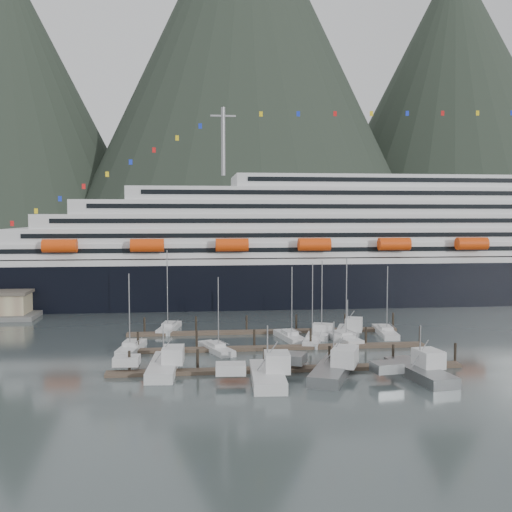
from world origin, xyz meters
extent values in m
plane|color=#414C4D|center=(0.00, 0.00, 0.00)|extent=(1600.00, 1600.00, 0.00)
cone|color=black|center=(40.00, 560.00, 180.00)|extent=(400.00, 400.00, 420.00)
cone|color=black|center=(-220.00, 600.00, 145.00)|extent=(340.00, 340.00, 340.00)
cone|color=black|center=(300.00, 620.00, 155.00)|extent=(360.00, 360.00, 360.00)
cube|color=black|center=(25.00, 55.00, 4.00)|extent=(210.00, 28.00, 12.00)
cube|color=silver|center=(25.00, 55.00, 10.50)|extent=(205.80, 27.44, 1.50)
cube|color=silver|center=(30.00, 55.00, 13.10)|extent=(185.00, 26.00, 3.20)
cube|color=black|center=(30.00, 41.95, 13.26)|extent=(175.75, 0.20, 1.00)
cube|color=silver|center=(32.00, 55.00, 16.30)|extent=(180.00, 25.00, 3.20)
cube|color=black|center=(32.00, 42.45, 16.46)|extent=(171.00, 0.20, 1.00)
cube|color=silver|center=(34.00, 55.00, 19.50)|extent=(172.00, 24.00, 3.20)
cube|color=black|center=(34.00, 42.95, 19.66)|extent=(163.40, 0.20, 1.00)
cube|color=silver|center=(36.00, 55.00, 22.70)|extent=(160.00, 23.00, 3.20)
cube|color=black|center=(36.00, 43.45, 22.86)|extent=(152.00, 0.20, 1.00)
cube|color=silver|center=(38.00, 55.00, 25.80)|extent=(140.00, 22.00, 3.00)
cube|color=black|center=(38.00, 43.95, 25.95)|extent=(133.00, 0.20, 1.00)
cube|color=silver|center=(40.00, 55.00, 28.80)|extent=(95.00, 20.00, 3.00)
cube|color=black|center=(40.00, 44.95, 28.95)|extent=(90.25, 0.20, 1.00)
cylinder|color=gray|center=(-10.00, 55.00, 38.30)|extent=(1.00, 1.00, 16.00)
cylinder|color=#F3430C|center=(-45.00, 40.00, 14.50)|extent=(7.00, 2.80, 2.80)
cylinder|color=#F3430C|center=(-27.00, 40.00, 14.50)|extent=(7.00, 2.80, 2.80)
cylinder|color=#F3430C|center=(-9.00, 40.00, 14.50)|extent=(7.00, 2.80, 2.80)
cylinder|color=#F3430C|center=(9.00, 40.00, 14.50)|extent=(7.00, 2.80, 2.80)
cylinder|color=#F3430C|center=(27.00, 40.00, 14.50)|extent=(7.00, 2.80, 2.80)
cylinder|color=#F3430C|center=(45.00, 40.00, 14.50)|extent=(7.00, 2.80, 2.80)
cube|color=#41332A|center=(-5.00, -10.00, 0.25)|extent=(48.00, 2.00, 0.50)
cylinder|color=black|center=(-26.00, -8.90, 1.40)|extent=(0.36, 0.36, 3.20)
cylinder|color=black|center=(-17.00, -8.90, 1.40)|extent=(0.36, 0.36, 3.20)
cylinder|color=black|center=(-8.00, -8.90, 1.40)|extent=(0.36, 0.36, 3.20)
cylinder|color=black|center=(1.00, -8.90, 1.40)|extent=(0.36, 0.36, 3.20)
cylinder|color=black|center=(10.00, -8.90, 1.40)|extent=(0.36, 0.36, 3.20)
cylinder|color=black|center=(19.00, -8.90, 1.40)|extent=(0.36, 0.36, 3.20)
cube|color=#41332A|center=(-5.00, 3.00, 0.25)|extent=(48.00, 2.00, 0.50)
cylinder|color=black|center=(-26.00, 4.10, 1.40)|extent=(0.36, 0.36, 3.20)
cylinder|color=black|center=(-17.00, 4.10, 1.40)|extent=(0.36, 0.36, 3.20)
cylinder|color=black|center=(-8.00, 4.10, 1.40)|extent=(0.36, 0.36, 3.20)
cylinder|color=black|center=(1.00, 4.10, 1.40)|extent=(0.36, 0.36, 3.20)
cylinder|color=black|center=(10.00, 4.10, 1.40)|extent=(0.36, 0.36, 3.20)
cylinder|color=black|center=(19.00, 4.10, 1.40)|extent=(0.36, 0.36, 3.20)
cube|color=#41332A|center=(-5.00, 16.00, 0.25)|extent=(48.00, 2.00, 0.50)
cylinder|color=black|center=(-26.00, 17.10, 1.40)|extent=(0.36, 0.36, 3.20)
cylinder|color=black|center=(-17.00, 17.10, 1.40)|extent=(0.36, 0.36, 3.20)
cylinder|color=black|center=(-8.00, 17.10, 1.40)|extent=(0.36, 0.36, 3.20)
cylinder|color=black|center=(1.00, 17.10, 1.40)|extent=(0.36, 0.36, 3.20)
cylinder|color=black|center=(10.00, 17.10, 1.40)|extent=(0.36, 0.36, 3.20)
cylinder|color=black|center=(19.00, 17.10, 1.40)|extent=(0.36, 0.36, 3.20)
cube|color=silver|center=(-27.00, 4.10, 0.25)|extent=(4.09, 9.83, 1.48)
cube|color=silver|center=(-27.00, 4.10, 1.22)|extent=(2.58, 3.60, 0.85)
cylinder|color=gray|center=(-27.14, 3.15, 6.52)|extent=(0.17, 0.17, 11.13)
cube|color=silver|center=(-14.07, 2.47, 0.25)|extent=(5.65, 9.51, 1.30)
cube|color=silver|center=(-14.07, 2.47, 1.07)|extent=(2.92, 3.70, 0.74)
cylinder|color=gray|center=(-13.73, 1.61, 6.20)|extent=(0.15, 0.15, 10.73)
cube|color=silver|center=(-1.38, 9.98, 0.25)|extent=(4.43, 9.84, 1.40)
cube|color=silver|center=(-1.38, 9.98, 1.15)|extent=(2.62, 3.66, 0.80)
cylinder|color=gray|center=(-1.20, 9.04, 6.64)|extent=(0.16, 0.16, 11.47)
cube|color=silver|center=(1.99, 7.18, 0.25)|extent=(5.35, 10.61, 1.32)
cube|color=silver|center=(1.99, 7.18, 1.08)|extent=(2.85, 4.01, 0.75)
cylinder|color=gray|center=(1.69, 6.19, 6.99)|extent=(0.15, 0.15, 12.28)
cube|color=silver|center=(-21.84, 20.00, 0.25)|extent=(4.41, 10.28, 1.40)
cube|color=silver|center=(-21.84, 20.00, 1.15)|extent=(2.61, 3.80, 0.80)
cylinder|color=gray|center=(-22.03, 19.02, 7.80)|extent=(0.16, 0.16, 13.81)
cube|color=silver|center=(4.69, 12.38, 0.25)|extent=(5.25, 9.49, 1.42)
cube|color=silver|center=(4.69, 12.38, 1.17)|extent=(2.89, 3.65, 0.81)
cylinder|color=gray|center=(4.42, 11.51, 7.04)|extent=(0.16, 0.16, 12.26)
cube|color=silver|center=(15.98, 12.35, 0.25)|extent=(3.66, 10.78, 1.41)
cube|color=silver|center=(15.98, 12.35, 1.16)|extent=(2.37, 3.88, 0.81)
cylinder|color=gray|center=(15.87, 11.30, 6.51)|extent=(0.16, 0.16, 11.21)
cube|color=silver|center=(7.27, 7.68, 0.25)|extent=(4.53, 10.05, 1.51)
cube|color=silver|center=(7.27, 7.68, 1.24)|extent=(2.74, 3.73, 0.86)
cylinder|color=gray|center=(7.44, 6.73, 7.48)|extent=(0.17, 0.17, 13.02)
cube|color=silver|center=(-21.54, -8.60, 0.35)|extent=(4.30, 13.02, 1.97)
cube|color=silver|center=(-26.41, -8.31, 1.58)|extent=(3.52, 3.01, 1.18)
cube|color=silver|center=(-20.26, -8.67, 2.27)|extent=(2.98, 4.01, 2.17)
cube|color=black|center=(-20.26, -8.67, 3.06)|extent=(2.77, 3.74, 0.49)
cylinder|color=gray|center=(-21.54, -8.60, 3.95)|extent=(0.16, 0.16, 4.94)
cube|color=silver|center=(-8.36, -15.00, 0.35)|extent=(4.62, 12.30, 2.20)
cube|color=silver|center=(-12.95, -14.75, 1.76)|extent=(3.88, 2.86, 1.32)
cube|color=silver|center=(-7.15, -15.07, 2.53)|extent=(3.28, 3.79, 2.42)
cube|color=black|center=(-7.15, -15.07, 3.41)|extent=(3.04, 3.54, 0.55)
cylinder|color=gray|center=(-8.36, -15.00, 4.40)|extent=(0.18, 0.18, 5.50)
cube|color=gray|center=(0.76, -12.24, 0.35)|extent=(9.59, 15.30, 2.15)
cube|color=gray|center=(-4.46, -9.94, 1.72)|extent=(4.67, 4.49, 1.29)
cube|color=silver|center=(2.13, -12.84, 2.47)|extent=(4.57, 5.33, 2.36)
cube|color=black|center=(2.13, -12.84, 3.33)|extent=(4.25, 4.97, 0.54)
cylinder|color=gray|center=(0.76, -12.24, 4.29)|extent=(0.17, 0.17, 5.36)
cube|color=gray|center=(11.45, -15.00, 0.35)|extent=(5.72, 12.90, 2.08)
cube|color=gray|center=(6.78, -15.77, 1.66)|extent=(3.93, 3.28, 1.25)
cube|color=silver|center=(12.68, -14.80, 2.39)|extent=(3.48, 4.16, 2.28)
cube|color=black|center=(12.68, -14.80, 3.22)|extent=(3.23, 3.88, 0.52)
cylinder|color=gray|center=(11.45, -15.00, 4.15)|extent=(0.17, 0.17, 5.19)
cube|color=silver|center=(8.68, 10.59, 0.35)|extent=(7.05, 11.59, 2.00)
cube|color=silver|center=(4.73, 11.98, 1.60)|extent=(4.01, 3.41, 1.20)
cube|color=silver|center=(9.72, 10.23, 2.30)|extent=(3.74, 4.05, 2.20)
cube|color=black|center=(9.72, 10.23, 3.10)|extent=(3.48, 3.77, 0.50)
cylinder|color=gray|center=(8.68, 10.59, 4.01)|extent=(0.16, 0.16, 5.01)
camera|label=1|loc=(-17.76, -88.16, 20.91)|focal=42.00mm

